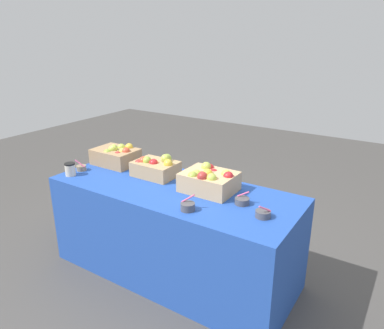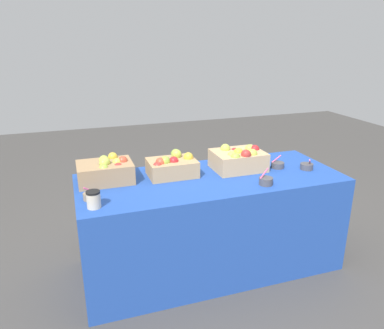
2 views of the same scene
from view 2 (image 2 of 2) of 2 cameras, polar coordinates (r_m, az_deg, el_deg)
name	(u,v)px [view 2 (image 2 of 2)]	position (r m, az deg, el deg)	size (l,w,h in m)	color
ground_plane	(210,265)	(3.03, 2.72, -15.12)	(10.00, 10.00, 0.00)	#474442
table	(210,223)	(2.84, 2.84, -8.93)	(1.90, 0.76, 0.74)	#234CAD
apple_crate_left	(106,171)	(2.64, -13.00, -0.93)	(0.37, 0.28, 0.18)	tan
apple_crate_middle	(172,166)	(2.69, -3.11, -0.25)	(0.34, 0.25, 0.17)	tan
apple_crate_right	(239,158)	(2.84, 7.15, 0.92)	(0.38, 0.30, 0.18)	tan
sample_bowl_near	(266,181)	(2.59, 11.27, -2.49)	(0.10, 0.09, 0.11)	#4C4C51
sample_bowl_mid	(90,196)	(2.40, -15.42, -4.70)	(0.09, 0.08, 0.10)	gray
sample_bowl_far	(278,165)	(2.93, 13.00, -0.07)	(0.10, 0.10, 0.09)	#4C4C51
sample_bowl_extra	(307,166)	(2.96, 17.19, -0.27)	(0.10, 0.10, 0.09)	#4C4C51
coffee_cup	(94,199)	(2.27, -14.87, -5.20)	(0.08, 0.08, 0.10)	beige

